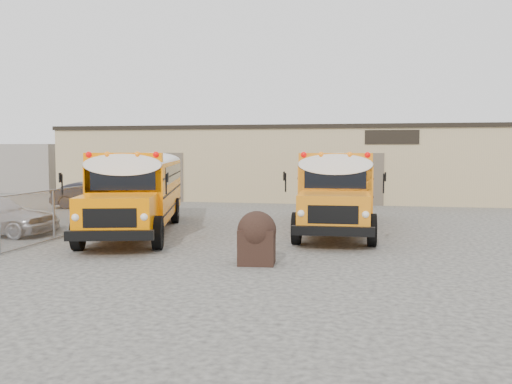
% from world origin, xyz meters
% --- Properties ---
extents(ground, '(120.00, 120.00, 0.00)m').
position_xyz_m(ground, '(0.00, 0.00, 0.00)').
color(ground, '#31302D').
rests_on(ground, ground).
extents(warehouse, '(30.20, 10.20, 4.67)m').
position_xyz_m(warehouse, '(-0.00, 19.99, 2.37)').
color(warehouse, tan).
rests_on(warehouse, ground).
extents(chainlink_fence, '(0.07, 18.07, 1.81)m').
position_xyz_m(chainlink_fence, '(-6.00, 3.00, 0.90)').
color(chainlink_fence, gray).
rests_on(chainlink_fence, ground).
extents(distant_building_left, '(8.00, 6.00, 3.60)m').
position_xyz_m(distant_building_left, '(-22.00, 22.00, 1.80)').
color(distant_building_left, gray).
rests_on(distant_building_left, ground).
extents(school_bus_left, '(5.33, 11.03, 3.14)m').
position_xyz_m(school_bus_left, '(-5.75, 9.12, 1.82)').
color(school_bus_left, '#FF8000').
rests_on(school_bus_left, ground).
extents(school_bus_right, '(3.17, 10.78, 3.12)m').
position_xyz_m(school_bus_right, '(3.30, 11.77, 1.81)').
color(school_bus_right, orange).
rests_on(school_bus_right, ground).
extents(tarp_bundle, '(1.10, 1.10, 1.50)m').
position_xyz_m(tarp_bundle, '(1.92, -2.70, 0.77)').
color(tarp_bundle, black).
rests_on(tarp_bundle, ground).
extents(car_white, '(4.56, 3.27, 1.23)m').
position_xyz_m(car_white, '(-9.12, 1.50, 0.61)').
color(car_white, silver).
rests_on(car_white, ground).
extents(car_dark, '(4.56, 2.47, 1.43)m').
position_xyz_m(car_dark, '(-10.08, 10.56, 0.71)').
color(car_dark, '#222227').
rests_on(car_dark, ground).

